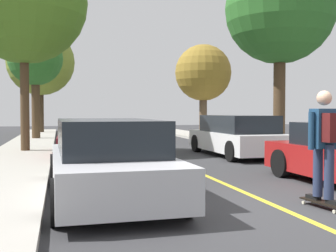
{
  "coord_description": "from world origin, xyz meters",
  "views": [
    {
      "loc": [
        -3.33,
        -6.05,
        1.51
      ],
      "look_at": [
        0.07,
        7.2,
        1.04
      ],
      "focal_mm": 45.36,
      "sensor_mm": 36.0,
      "label": 1
    }
  ],
  "objects_px": {
    "skateboard": "(323,203)",
    "street_tree_right_nearest": "(280,9)",
    "street_tree_right_near": "(203,73)",
    "parked_car_right_near": "(236,136)",
    "skateboarder": "(325,139)",
    "parked_car_left_nearest": "(108,159)",
    "street_tree_left_near": "(35,59)",
    "parked_car_left_near": "(85,139)",
    "street_tree_left_far": "(41,62)",
    "street_tree_left_nearest": "(24,0)"
  },
  "relations": [
    {
      "from": "street_tree_left_nearest",
      "to": "street_tree_right_near",
      "type": "relative_size",
      "value": 1.46
    },
    {
      "from": "skateboard",
      "to": "skateboarder",
      "type": "xyz_separation_m",
      "value": [
        0.0,
        -0.03,
        1.0
      ]
    },
    {
      "from": "parked_car_left_near",
      "to": "skateboarder",
      "type": "bearing_deg",
      "value": -68.85
    },
    {
      "from": "parked_car_right_near",
      "to": "street_tree_left_nearest",
      "type": "height_order",
      "value": "street_tree_left_nearest"
    },
    {
      "from": "parked_car_right_near",
      "to": "street_tree_left_far",
      "type": "bearing_deg",
      "value": 113.28
    },
    {
      "from": "street_tree_left_near",
      "to": "parked_car_left_near",
      "type": "bearing_deg",
      "value": -77.63
    },
    {
      "from": "parked_car_left_near",
      "to": "street_tree_left_far",
      "type": "relative_size",
      "value": 0.66
    },
    {
      "from": "parked_car_right_near",
      "to": "street_tree_left_nearest",
      "type": "distance_m",
      "value": 8.77
    },
    {
      "from": "street_tree_left_near",
      "to": "street_tree_left_far",
      "type": "bearing_deg",
      "value": 90.0
    },
    {
      "from": "street_tree_right_nearest",
      "to": "street_tree_left_nearest",
      "type": "bearing_deg",
      "value": 169.57
    },
    {
      "from": "street_tree_right_nearest",
      "to": "skateboarder",
      "type": "bearing_deg",
      "value": -114.79
    },
    {
      "from": "street_tree_left_nearest",
      "to": "street_tree_left_far",
      "type": "relative_size",
      "value": 1.08
    },
    {
      "from": "parked_car_left_nearest",
      "to": "skateboard",
      "type": "distance_m",
      "value": 3.63
    },
    {
      "from": "parked_car_left_near",
      "to": "parked_car_right_near",
      "type": "bearing_deg",
      "value": -5.97
    },
    {
      "from": "parked_car_left_near",
      "to": "street_tree_left_nearest",
      "type": "xyz_separation_m",
      "value": [
        -1.99,
        1.81,
        4.78
      ]
    },
    {
      "from": "street_tree_left_near",
      "to": "street_tree_right_nearest",
      "type": "relative_size",
      "value": 0.78
    },
    {
      "from": "street_tree_left_near",
      "to": "street_tree_left_far",
      "type": "distance_m",
      "value": 6.76
    },
    {
      "from": "street_tree_left_near",
      "to": "skateboarder",
      "type": "relative_size",
      "value": 3.2
    },
    {
      "from": "parked_car_right_near",
      "to": "street_tree_right_nearest",
      "type": "height_order",
      "value": "street_tree_right_nearest"
    },
    {
      "from": "street_tree_left_nearest",
      "to": "parked_car_left_nearest",
      "type": "bearing_deg",
      "value": -76.56
    },
    {
      "from": "street_tree_left_nearest",
      "to": "parked_car_left_near",
      "type": "bearing_deg",
      "value": -42.38
    },
    {
      "from": "parked_car_left_nearest",
      "to": "skateboarder",
      "type": "height_order",
      "value": "skateboarder"
    },
    {
      "from": "street_tree_left_nearest",
      "to": "skateboard",
      "type": "xyz_separation_m",
      "value": [
        5.15,
        -9.97,
        -5.31
      ]
    },
    {
      "from": "parked_car_right_near",
      "to": "street_tree_left_near",
      "type": "distance_m",
      "value": 12.39
    },
    {
      "from": "parked_car_left_nearest",
      "to": "street_tree_right_nearest",
      "type": "height_order",
      "value": "street_tree_right_nearest"
    },
    {
      "from": "street_tree_left_nearest",
      "to": "skateboard",
      "type": "bearing_deg",
      "value": -62.68
    },
    {
      "from": "parked_car_left_nearest",
      "to": "street_tree_left_far",
      "type": "bearing_deg",
      "value": 95.09
    },
    {
      "from": "street_tree_right_nearest",
      "to": "skateboarder",
      "type": "relative_size",
      "value": 4.13
    },
    {
      "from": "parked_car_left_nearest",
      "to": "street_tree_left_near",
      "type": "xyz_separation_m",
      "value": [
        -1.98,
        15.55,
        3.52
      ]
    },
    {
      "from": "parked_car_left_nearest",
      "to": "street_tree_left_near",
      "type": "distance_m",
      "value": 16.07
    },
    {
      "from": "parked_car_left_nearest",
      "to": "street_tree_left_nearest",
      "type": "height_order",
      "value": "street_tree_left_nearest"
    },
    {
      "from": "parked_car_left_nearest",
      "to": "street_tree_left_nearest",
      "type": "bearing_deg",
      "value": 103.44
    },
    {
      "from": "parked_car_right_near",
      "to": "street_tree_left_far",
      "type": "relative_size",
      "value": 0.68
    },
    {
      "from": "street_tree_left_nearest",
      "to": "street_tree_left_far",
      "type": "xyz_separation_m",
      "value": [
        -0.0,
        13.98,
        -0.57
      ]
    },
    {
      "from": "street_tree_left_far",
      "to": "street_tree_right_near",
      "type": "xyz_separation_m",
      "value": [
        9.01,
        -7.14,
        -1.17
      ]
    },
    {
      "from": "parked_car_left_nearest",
      "to": "street_tree_right_nearest",
      "type": "relative_size",
      "value": 0.66
    },
    {
      "from": "parked_car_right_near",
      "to": "skateboarder",
      "type": "distance_m",
      "value": 7.9
    },
    {
      "from": "parked_car_right_near",
      "to": "street_tree_left_near",
      "type": "height_order",
      "value": "street_tree_left_near"
    },
    {
      "from": "parked_car_right_near",
      "to": "street_tree_left_near",
      "type": "relative_size",
      "value": 0.85
    },
    {
      "from": "parked_car_right_near",
      "to": "street_tree_right_near",
      "type": "bearing_deg",
      "value": 77.79
    },
    {
      "from": "parked_car_left_nearest",
      "to": "parked_car_left_near",
      "type": "height_order",
      "value": "parked_car_left_nearest"
    },
    {
      "from": "skateboard",
      "to": "street_tree_right_nearest",
      "type": "bearing_deg",
      "value": 65.1
    },
    {
      "from": "street_tree_left_near",
      "to": "street_tree_right_near",
      "type": "height_order",
      "value": "street_tree_left_near"
    },
    {
      "from": "street_tree_right_near",
      "to": "parked_car_right_near",
      "type": "bearing_deg",
      "value": -102.21
    },
    {
      "from": "skateboarder",
      "to": "parked_car_right_near",
      "type": "bearing_deg",
      "value": 76.3
    },
    {
      "from": "parked_car_right_near",
      "to": "skateboard",
      "type": "distance_m",
      "value": 7.88
    },
    {
      "from": "parked_car_left_near",
      "to": "street_tree_right_nearest",
      "type": "bearing_deg",
      "value": 1.26
    },
    {
      "from": "street_tree_right_near",
      "to": "skateboard",
      "type": "xyz_separation_m",
      "value": [
        -3.86,
        -16.81,
        -3.57
      ]
    },
    {
      "from": "parked_car_left_nearest",
      "to": "street_tree_left_near",
      "type": "relative_size",
      "value": 0.85
    },
    {
      "from": "parked_car_right_near",
      "to": "skateboarder",
      "type": "bearing_deg",
      "value": -103.7
    }
  ]
}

